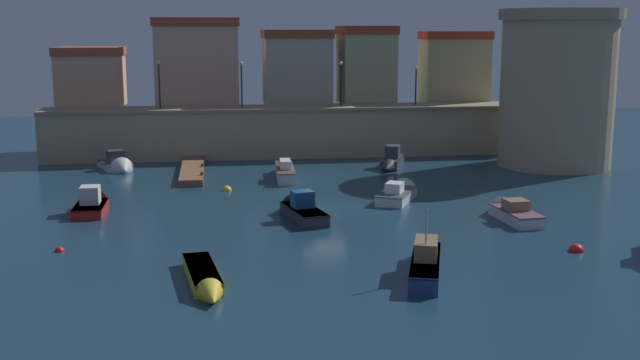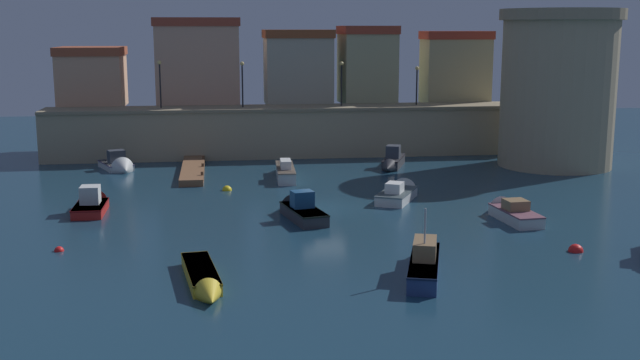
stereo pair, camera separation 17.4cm
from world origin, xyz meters
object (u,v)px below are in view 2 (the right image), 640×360
quay_lamp_3 (417,79)px  mooring_buoy_1 (59,251)px  quay_lamp_2 (342,77)px  fortress_tower (558,88)px  moored_boat_0 (204,280)px  moored_boat_3 (299,209)px  mooring_buoy_0 (576,251)px  moored_boat_2 (425,259)px  quay_lamp_0 (160,77)px  quay_lamp_1 (242,77)px  moored_boat_1 (510,211)px  moored_boat_4 (392,161)px  mooring_buoy_2 (227,190)px  moored_boat_5 (400,192)px  moored_boat_8 (92,203)px  moored_boat_9 (285,170)px  moored_boat_6 (119,166)px

quay_lamp_3 → mooring_buoy_1: size_ratio=6.98×
quay_lamp_2 → mooring_buoy_1: size_ratio=7.92×
fortress_tower → moored_boat_0: size_ratio=1.88×
moored_boat_3 → mooring_buoy_0: 14.90m
quay_lamp_2 → moored_boat_2: bearing=-92.6°
quay_lamp_0 → quay_lamp_1: 6.50m
moored_boat_1 → moored_boat_2: 11.23m
quay_lamp_0 → moored_boat_3: size_ratio=0.68×
moored_boat_2 → moored_boat_4: size_ratio=1.29×
mooring_buoy_0 → mooring_buoy_2: bearing=134.3°
quay_lamp_1 → mooring_buoy_1: quay_lamp_1 is taller
quay_lamp_0 → quay_lamp_2: (14.56, -0.00, -0.09)m
moored_boat_5 → fortress_tower: bearing=-27.5°
moored_boat_8 → moored_boat_9: bearing=-53.2°
moored_boat_4 → quay_lamp_3: bearing=174.1°
moored_boat_8 → mooring_buoy_0: size_ratio=6.14×
moored_boat_0 → moored_boat_4: bearing=144.7°
fortress_tower → mooring_buoy_0: 24.92m
quay_lamp_2 → moored_boat_3: quay_lamp_2 is taller
moored_boat_0 → moored_boat_3: bearing=148.5°
fortress_tower → mooring_buoy_2: (-24.87, -6.09, -5.91)m
mooring_buoy_0 → mooring_buoy_1: 24.33m
moored_boat_3 → moored_boat_4: bearing=-42.7°
quay_lamp_2 → moored_boat_2: 32.62m
quay_lamp_3 → moored_boat_0: 37.65m
moored_boat_2 → mooring_buoy_2: (-8.20, 18.47, -0.53)m
moored_boat_3 → moored_boat_9: 12.04m
moored_boat_6 → quay_lamp_3: bearing=80.2°
moored_boat_2 → fortress_tower: bearing=-17.1°
moored_boat_9 → mooring_buoy_1: (-12.22, -17.39, -0.51)m
moored_boat_1 → moored_boat_5: moored_boat_5 is taller
moored_boat_6 → mooring_buoy_0: (23.80, -24.81, -0.36)m
mooring_buoy_0 → fortress_tower: bearing=68.6°
moored_boat_1 → mooring_buoy_0: 6.71m
quay_lamp_0 → mooring_buoy_2: 15.85m
quay_lamp_3 → moored_boat_1: bearing=-91.5°
quay_lamp_2 → moored_boat_1: size_ratio=0.72×
quay_lamp_0 → quay_lamp_1: (6.50, 0.00, -0.08)m
quay_lamp_1 → moored_boat_2: quay_lamp_1 is taller
moored_boat_0 → moored_boat_2: moored_boat_2 is taller
fortress_tower → moored_boat_5: size_ratio=2.27×
quay_lamp_1 → mooring_buoy_1: 29.20m
moored_boat_5 → moored_boat_4: bearing=17.4°
moored_boat_0 → moored_boat_2: size_ratio=0.91×
moored_boat_5 → moored_boat_9: (-6.38, 8.09, 0.12)m
moored_boat_2 → moored_boat_6: 31.22m
mooring_buoy_2 → quay_lamp_3: bearing=40.4°
moored_boat_1 → moored_boat_9: size_ratio=0.75×
moored_boat_2 → moored_boat_6: size_ratio=1.45×
quay_lamp_3 → moored_boat_1: 24.09m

